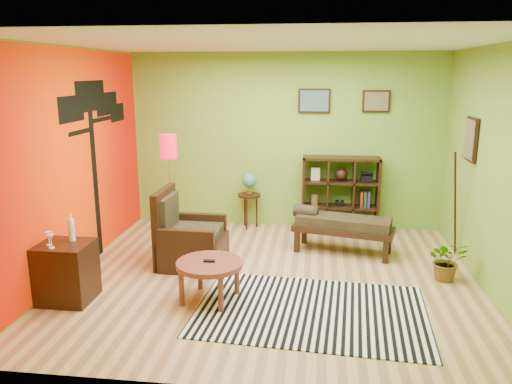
# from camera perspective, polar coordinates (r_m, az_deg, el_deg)

# --- Properties ---
(ground) EXTENTS (5.00, 5.00, 0.00)m
(ground) POSITION_cam_1_polar(r_m,az_deg,el_deg) (6.28, 1.77, -9.80)
(ground) COLOR tan
(ground) RESTS_ON ground
(room_shell) EXTENTS (5.04, 4.54, 2.82)m
(room_shell) POSITION_cam_1_polar(r_m,az_deg,el_deg) (5.83, 1.00, 6.78)
(room_shell) COLOR #76A433
(room_shell) RESTS_ON ground
(zebra_rug) EXTENTS (2.53, 1.80, 0.01)m
(zebra_rug) POSITION_cam_1_polar(r_m,az_deg,el_deg) (5.51, 6.31, -13.30)
(zebra_rug) COLOR white
(zebra_rug) RESTS_ON ground
(coffee_table) EXTENTS (0.74, 0.74, 0.47)m
(coffee_table) POSITION_cam_1_polar(r_m,az_deg,el_deg) (5.59, -5.34, -8.54)
(coffee_table) COLOR brown
(coffee_table) RESTS_ON ground
(armchair) EXTENTS (0.84, 0.85, 1.01)m
(armchair) POSITION_cam_1_polar(r_m,az_deg,el_deg) (6.68, -7.77, -5.63)
(armchair) COLOR black
(armchair) RESTS_ON ground
(side_cabinet) EXTENTS (0.56, 0.51, 0.98)m
(side_cabinet) POSITION_cam_1_polar(r_m,az_deg,el_deg) (5.97, -20.85, -8.50)
(side_cabinet) COLOR black
(side_cabinet) RESTS_ON ground
(floor_lamp) EXTENTS (0.25, 0.25, 1.64)m
(floor_lamp) POSITION_cam_1_polar(r_m,az_deg,el_deg) (7.12, -9.94, 3.99)
(floor_lamp) COLOR silver
(floor_lamp) RESTS_ON ground
(globe_table) EXTENTS (0.37, 0.37, 0.91)m
(globe_table) POSITION_cam_1_polar(r_m,az_deg,el_deg) (8.05, -0.77, 0.65)
(globe_table) COLOR black
(globe_table) RESTS_ON ground
(cube_shelf) EXTENTS (1.20, 0.35, 1.20)m
(cube_shelf) POSITION_cam_1_polar(r_m,az_deg,el_deg) (8.01, 9.70, -0.28)
(cube_shelf) COLOR black
(cube_shelf) RESTS_ON ground
(bench) EXTENTS (1.46, 0.81, 0.64)m
(bench) POSITION_cam_1_polar(r_m,az_deg,el_deg) (7.09, 9.64, -3.67)
(bench) COLOR black
(bench) RESTS_ON ground
(potted_plant) EXTENTS (0.48, 0.53, 0.40)m
(potted_plant) POSITION_cam_1_polar(r_m,az_deg,el_deg) (6.58, 20.95, -7.76)
(potted_plant) COLOR #26661E
(potted_plant) RESTS_ON ground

